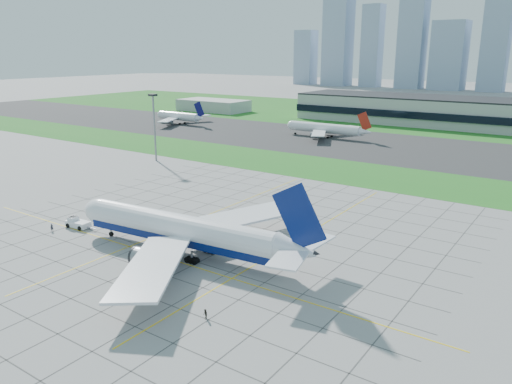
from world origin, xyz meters
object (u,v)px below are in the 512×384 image
airliner (183,230)px  distant_jet_1 (326,128)px  distant_jet_0 (180,116)px  pushback_tug (77,223)px  crew_far (205,314)px  light_mast (154,119)px  crew_near (52,227)px

airliner → distant_jet_1: size_ratio=1.40×
distant_jet_0 → airliner: bearing=-46.8°
pushback_tug → crew_far: 55.46m
light_mast → distant_jet_1: (29.03, 86.91, -11.69)m
light_mast → airliner: 96.66m
crew_far → distant_jet_0: distant_jet_0 is taller
distant_jet_0 → crew_near: bearing=-56.4°
crew_near → crew_far: crew_near is taller
airliner → crew_far: bearing=-45.4°
light_mast → crew_far: (93.43, -81.08, -15.34)m
crew_far → distant_jet_0: bearing=178.4°
airliner → crew_far: size_ratio=35.92×
pushback_tug → crew_near: pushback_tug is taller
crew_near → distant_jet_0: size_ratio=0.04×
airliner → crew_near: (-34.85, -7.50, -4.23)m
airliner → pushback_tug: (-32.16, -2.45, -4.03)m
light_mast → distant_jet_1: size_ratio=0.60×
distant_jet_0 → distant_jet_1: same height
distant_jet_0 → light_mast: bearing=-52.1°
light_mast → airliner: size_ratio=0.43×
light_mast → airliner: bearing=-41.1°
airliner → distant_jet_0: 198.16m
airliner → distant_jet_0: (-135.64, 144.46, -0.65)m
crew_far → distant_jet_0: size_ratio=0.04×
pushback_tug → distant_jet_0: size_ratio=0.21×
airliner → distant_jet_0: bearing=128.1°
light_mast → crew_near: bearing=-62.1°
light_mast → crew_near: 81.44m
light_mast → crew_near: (37.48, -70.67, -15.28)m
pushback_tug → distant_jet_1: (-11.13, 152.53, 3.39)m
pushback_tug → distant_jet_1: 152.97m
crew_near → distant_jet_1: size_ratio=0.04×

